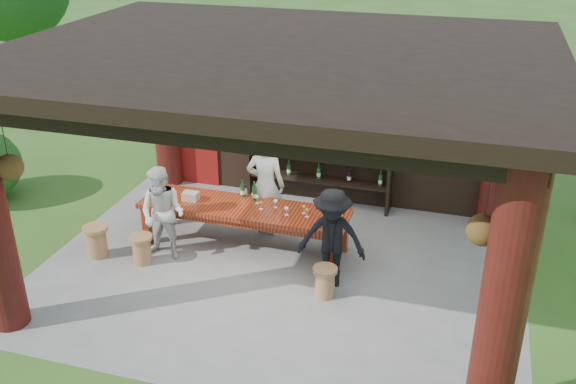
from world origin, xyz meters
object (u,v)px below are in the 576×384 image
(tasting_table, at_px, (244,213))
(guest_man, at_px, (332,238))
(stool_near_right, at_px, (325,281))
(stool_far_left, at_px, (97,240))
(host, at_px, (266,186))
(wine_shelf, at_px, (319,144))
(stool_near_left, at_px, (142,248))
(napkin_basket, at_px, (191,196))
(guest_woman, at_px, (163,214))

(tasting_table, distance_m, guest_man, 1.77)
(stool_near_right, height_order, stool_far_left, stool_far_left)
(stool_near_right, bearing_deg, stool_far_left, 179.10)
(host, bearing_deg, wine_shelf, -116.46)
(stool_near_left, distance_m, guest_man, 3.08)
(stool_near_right, bearing_deg, napkin_basket, 158.54)
(tasting_table, xyz_separation_m, guest_man, (1.63, -0.68, 0.15))
(napkin_basket, bearing_deg, tasting_table, 1.67)
(guest_woman, relative_size, napkin_basket, 5.99)
(host, distance_m, guest_woman, 1.80)
(stool_far_left, distance_m, host, 2.90)
(host, relative_size, napkin_basket, 6.92)
(stool_near_left, bearing_deg, wine_shelf, 53.54)
(wine_shelf, xyz_separation_m, stool_near_right, (0.86, -3.00, -0.95))
(stool_far_left, xyz_separation_m, guest_woman, (1.07, 0.30, 0.50))
(stool_near_left, xyz_separation_m, host, (1.58, 1.52, 0.64))
(stool_far_left, relative_size, napkin_basket, 2.05)
(guest_woman, distance_m, napkin_basket, 0.67)
(wine_shelf, bearing_deg, napkin_basket, -130.27)
(wine_shelf, xyz_separation_m, stool_far_left, (-2.96, -2.94, -0.92))
(wine_shelf, xyz_separation_m, napkin_basket, (-1.69, -2.00, -0.38))
(guest_man, bearing_deg, guest_woman, 174.77)
(stool_far_left, relative_size, guest_man, 0.34)
(stool_far_left, height_order, host, host)
(host, relative_size, guest_man, 1.15)
(stool_near_right, distance_m, stool_far_left, 3.81)
(tasting_table, bearing_deg, napkin_basket, -178.33)
(stool_near_left, bearing_deg, guest_man, 5.16)
(guest_woman, height_order, guest_man, guest_man)
(tasting_table, height_order, stool_far_left, tasting_table)
(wine_shelf, distance_m, tasting_table, 2.19)
(wine_shelf, distance_m, host, 1.55)
(tasting_table, relative_size, stool_near_left, 7.19)
(wine_shelf, height_order, host, wine_shelf)
(wine_shelf, height_order, stool_far_left, wine_shelf)
(host, height_order, guest_man, host)
(stool_near_left, distance_m, stool_far_left, 0.80)
(stool_near_right, height_order, napkin_basket, napkin_basket)
(host, bearing_deg, napkin_basket, 23.83)
(stool_near_left, xyz_separation_m, guest_man, (3.02, 0.27, 0.53))
(wine_shelf, bearing_deg, host, -112.30)
(wine_shelf, distance_m, stool_far_left, 4.27)
(tasting_table, xyz_separation_m, guest_woman, (-1.12, -0.67, 0.14))
(stool_near_left, relative_size, guest_man, 0.31)
(wine_shelf, relative_size, tasting_table, 0.78)
(tasting_table, xyz_separation_m, napkin_basket, (-0.92, -0.03, 0.19))
(wine_shelf, relative_size, host, 1.52)
(stool_far_left, height_order, guest_woman, guest_woman)
(stool_near_right, bearing_deg, host, 131.93)
(tasting_table, distance_m, host, 0.65)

